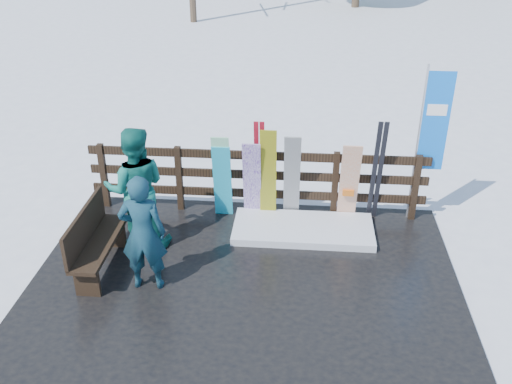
# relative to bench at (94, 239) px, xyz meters

# --- Properties ---
(ground) EXTENTS (700.00, 700.00, 0.00)m
(ground) POSITION_rel_bench_xyz_m (2.14, -0.34, -0.60)
(ground) COLOR white
(ground) RESTS_ON ground
(deck) EXTENTS (6.00, 5.00, 0.08)m
(deck) POSITION_rel_bench_xyz_m (2.14, -0.34, -0.56)
(deck) COLOR black
(deck) RESTS_ON ground
(fence) EXTENTS (5.60, 0.10, 1.15)m
(fence) POSITION_rel_bench_xyz_m (2.14, 1.86, 0.14)
(fence) COLOR black
(fence) RESTS_ON deck
(snow_patch) EXTENTS (2.23, 1.00, 0.12)m
(snow_patch) POSITION_rel_bench_xyz_m (2.95, 1.26, -0.46)
(snow_patch) COLOR white
(snow_patch) RESTS_ON deck
(bench) EXTENTS (0.41, 1.50, 0.97)m
(bench) POSITION_rel_bench_xyz_m (0.00, 0.00, 0.00)
(bench) COLOR black
(bench) RESTS_ON deck
(snowboard_0) EXTENTS (0.30, 0.24, 1.32)m
(snowboard_0) POSITION_rel_bench_xyz_m (1.61, 1.64, 0.15)
(snowboard_0) COLOR #21AACB
(snowboard_0) RESTS_ON deck
(snowboard_1) EXTENTS (0.28, 0.26, 1.49)m
(snowboard_1) POSITION_rel_bench_xyz_m (1.60, 1.64, 0.23)
(snowboard_1) COLOR white
(snowboard_1) RESTS_ON deck
(snowboard_2) EXTENTS (0.26, 0.21, 1.62)m
(snowboard_2) POSITION_rel_bench_xyz_m (2.35, 1.64, 0.29)
(snowboard_2) COLOR #FFF718
(snowboard_2) RESTS_ON deck
(snowboard_3) EXTENTS (0.29, 0.30, 1.40)m
(snowboard_3) POSITION_rel_bench_xyz_m (2.09, 1.64, 0.19)
(snowboard_3) COLOR white
(snowboard_3) RESTS_ON deck
(snowboard_4) EXTENTS (0.26, 0.43, 1.57)m
(snowboard_4) POSITION_rel_bench_xyz_m (2.73, 1.64, 0.27)
(snowboard_4) COLOR black
(snowboard_4) RESTS_ON deck
(snowboard_5) EXTENTS (0.30, 0.36, 1.44)m
(snowboard_5) POSITION_rel_bench_xyz_m (3.65, 1.64, 0.21)
(snowboard_5) COLOR silver
(snowboard_5) RESTS_ON deck
(ski_pair_a) EXTENTS (0.16, 0.26, 1.74)m
(ski_pair_a) POSITION_rel_bench_xyz_m (2.21, 1.71, 0.35)
(ski_pair_a) COLOR maroon
(ski_pair_a) RESTS_ON deck
(ski_pair_b) EXTENTS (0.17, 0.35, 1.82)m
(ski_pair_b) POSITION_rel_bench_xyz_m (4.08, 1.71, 0.39)
(ski_pair_b) COLOR black
(ski_pair_b) RESTS_ON deck
(rental_flag) EXTENTS (0.45, 0.04, 2.60)m
(rental_flag) POSITION_rel_bench_xyz_m (4.85, 1.91, 1.09)
(rental_flag) COLOR silver
(rental_flag) RESTS_ON deck
(person_front) EXTENTS (0.65, 0.45, 1.69)m
(person_front) POSITION_rel_bench_xyz_m (0.82, -0.31, 0.33)
(person_front) COLOR #174F56
(person_front) RESTS_ON deck
(person_back) EXTENTS (1.06, 0.90, 1.92)m
(person_back) POSITION_rel_bench_xyz_m (0.45, 0.72, 0.45)
(person_back) COLOR #13675B
(person_back) RESTS_ON deck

